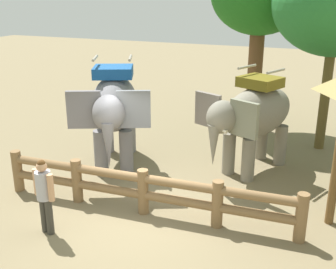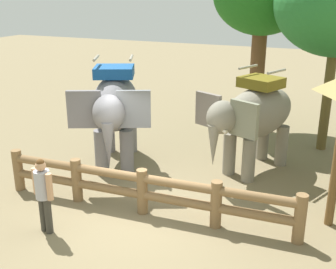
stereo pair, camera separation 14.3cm
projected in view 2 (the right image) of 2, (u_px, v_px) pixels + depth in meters
name	position (u px, v px, depth m)	size (l,w,h in m)	color
ground_plane	(138.00, 217.00, 9.30)	(60.00, 60.00, 0.00)	#7A6C4D
log_fence	(142.00, 188.00, 9.28)	(6.96, 0.55, 1.05)	olive
elephant_near_left	(115.00, 107.00, 11.52)	(2.72, 3.61, 3.05)	slate
elephant_center	(254.00, 116.00, 11.13)	(2.50, 3.37, 2.84)	gray
tourist_woman_in_black	(43.00, 191.00, 8.44)	(0.56, 0.38, 1.62)	#3A3830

